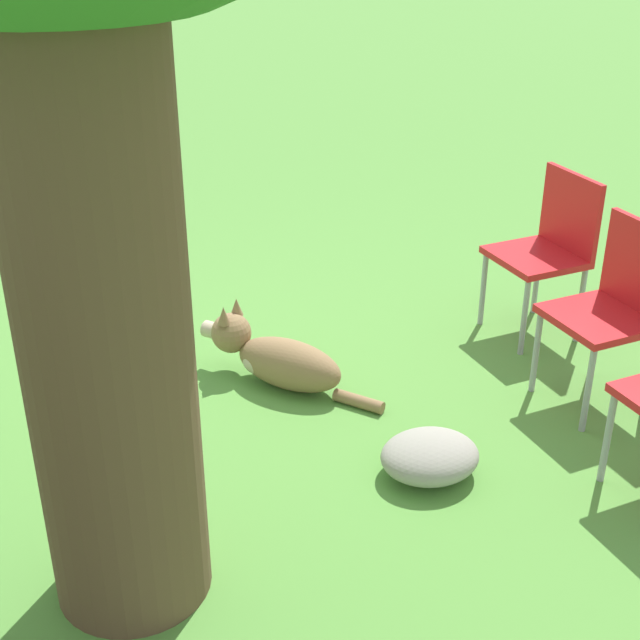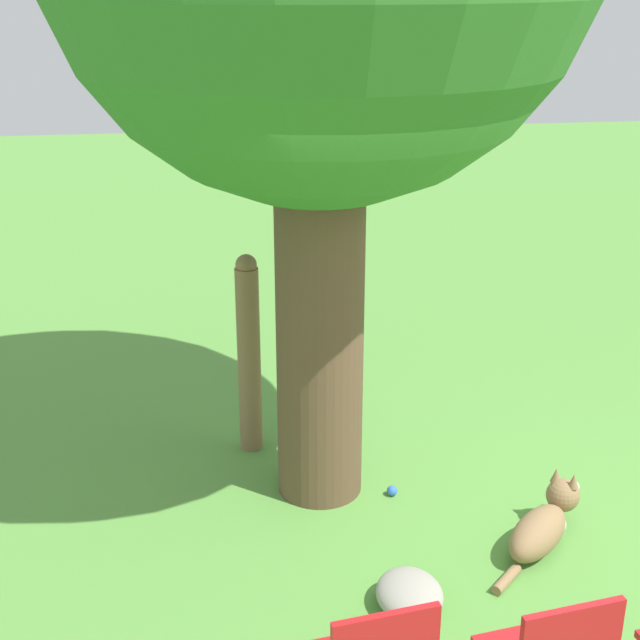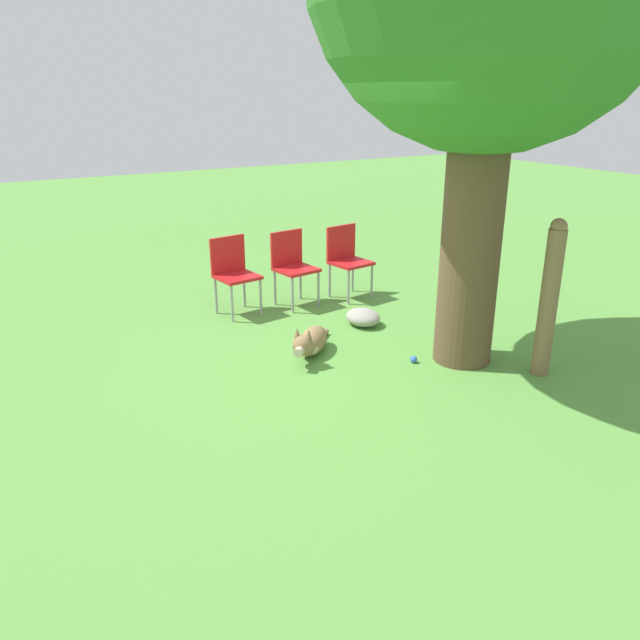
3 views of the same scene
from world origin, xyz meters
name	(u,v)px [view 3 (image 3 of 3)]	position (x,y,z in m)	size (l,w,h in m)	color
ground_plane	(356,357)	(0.00, 0.00, 0.00)	(30.00, 30.00, 0.00)	#56933D
dog	(311,342)	(-0.27, -0.35, 0.14)	(0.76, 0.78, 0.38)	olive
fence_post	(549,298)	(1.15, 1.26, 0.73)	(0.16, 0.16, 1.43)	#846647
red_chair_0	(233,270)	(-1.81, -0.49, 0.52)	(0.48, 0.49, 0.88)	red
red_chair_1	(292,263)	(-1.74, 0.23, 0.52)	(0.48, 0.49, 0.88)	red
red_chair_2	(347,256)	(-1.67, 0.96, 0.52)	(0.48, 0.49, 0.88)	red
tennis_ball	(414,359)	(0.38, 0.41, 0.03)	(0.07, 0.07, 0.07)	blue
garden_rock	(363,317)	(-0.71, 0.56, 0.09)	(0.42, 0.36, 0.18)	gray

